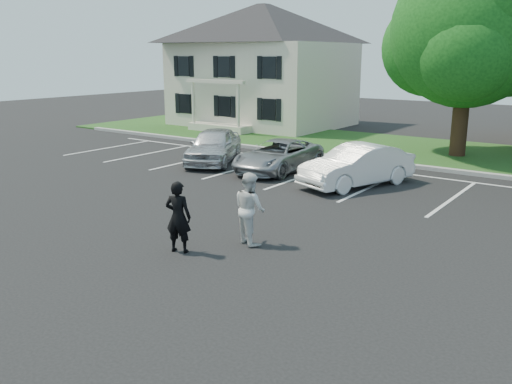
# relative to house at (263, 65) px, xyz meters

# --- Properties ---
(ground_plane) EXTENTS (90.00, 90.00, 0.00)m
(ground_plane) POSITION_rel_house_xyz_m (13.00, -19.97, -3.83)
(ground_plane) COLOR black
(ground_plane) RESTS_ON ground
(curb) EXTENTS (40.00, 0.30, 0.15)m
(curb) POSITION_rel_house_xyz_m (13.00, -7.97, -3.75)
(curb) COLOR #979691
(curb) RESTS_ON ground
(grass_strip) EXTENTS (44.00, 8.00, 0.08)m
(grass_strip) POSITION_rel_house_xyz_m (13.00, -3.97, -3.79)
(grass_strip) COLOR #233D16
(grass_strip) RESTS_ON ground
(stall_lines) EXTENTS (34.00, 5.36, 0.01)m
(stall_lines) POSITION_rel_house_xyz_m (14.40, -11.02, -3.82)
(stall_lines) COLOR silver
(stall_lines) RESTS_ON ground
(house) EXTENTS (10.30, 9.22, 7.60)m
(house) POSITION_rel_house_xyz_m (0.00, 0.00, 0.00)
(house) COLOR beige
(house) RESTS_ON ground
(tree) EXTENTS (7.80, 7.20, 8.80)m
(tree) POSITION_rel_house_xyz_m (13.87, -4.31, 1.52)
(tree) COLOR black
(tree) RESTS_ON ground
(man_black_suit) EXTENTS (0.72, 0.59, 1.70)m
(man_black_suit) POSITION_rel_house_xyz_m (11.98, -20.65, -2.98)
(man_black_suit) COLOR black
(man_black_suit) RESTS_ON ground
(man_white_shirt) EXTENTS (1.06, 0.96, 1.77)m
(man_white_shirt) POSITION_rel_house_xyz_m (12.97, -19.19, -2.94)
(man_white_shirt) COLOR silver
(man_white_shirt) RESTS_ON ground
(car_silver_west) EXTENTS (3.46, 4.69, 1.48)m
(car_silver_west) POSITION_rel_house_xyz_m (5.72, -11.87, -3.09)
(car_silver_west) COLOR silver
(car_silver_west) RESTS_ON ground
(car_silver_minivan) EXTENTS (2.15, 4.48, 1.23)m
(car_silver_minivan) POSITION_rel_house_xyz_m (8.89, -11.69, -3.21)
(car_silver_minivan) COLOR #95979B
(car_silver_minivan) RESTS_ON ground
(car_white_sedan) EXTENTS (2.96, 4.62, 1.44)m
(car_white_sedan) POSITION_rel_house_xyz_m (12.49, -12.17, -3.11)
(car_white_sedan) COLOR white
(car_white_sedan) RESTS_ON ground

